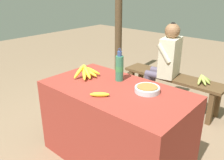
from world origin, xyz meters
TOP-DOWN VIEW (x-y plane):
  - ground_plane at (0.00, 0.00)m, footprint 12.00×12.00m
  - market_counter at (0.00, 0.00)m, footprint 1.33×0.73m
  - banana_bunch_ripe at (-0.39, 0.02)m, footprint 0.18×0.29m
  - serving_bowl at (0.24, 0.12)m, footprint 0.21×0.21m
  - water_bottle at (-0.10, 0.16)m, footprint 0.08×0.08m
  - loose_banana_front at (0.01, -0.21)m, footprint 0.15×0.13m
  - wooden_bench at (-0.13, 1.32)m, footprint 1.37×0.32m
  - seated_vendor at (-0.22, 1.28)m, footprint 0.44×0.42m
  - banana_bunch_green at (0.28, 1.32)m, footprint 0.16×0.28m
  - support_post_near at (-1.30, 1.59)m, footprint 0.12×0.12m

SIDE VIEW (x-z plane):
  - ground_plane at x=0.00m, z-range 0.00..0.00m
  - wooden_bench at x=-0.13m, z-range 0.14..0.59m
  - market_counter at x=0.00m, z-range 0.00..0.74m
  - banana_bunch_green at x=0.28m, z-range 0.44..0.57m
  - seated_vendor at x=-0.22m, z-range 0.09..1.24m
  - loose_banana_front at x=0.01m, z-range 0.74..0.77m
  - serving_bowl at x=0.24m, z-range 0.74..0.79m
  - banana_bunch_ripe at x=-0.39m, z-range 0.73..0.87m
  - water_bottle at x=-0.10m, z-range 0.71..1.02m
  - support_post_near at x=-1.30m, z-range 0.00..2.30m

